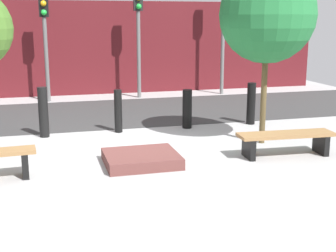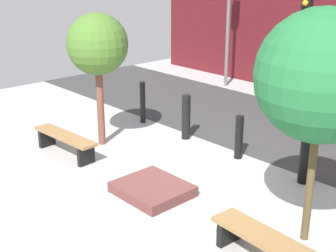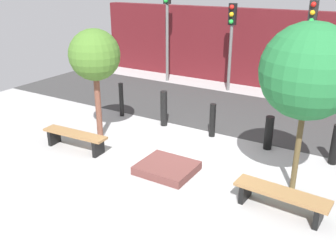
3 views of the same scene
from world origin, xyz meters
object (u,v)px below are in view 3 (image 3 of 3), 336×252
tree_behind_left_bench (95,56)px  traffic_light_mid_east (310,34)px  tree_behind_right_bench (309,72)px  bollard_center (212,120)px  bollard_right (269,133)px  traffic_light_west (167,16)px  bollard_left (164,109)px  traffic_light_mid_west (231,31)px  bench_left (75,137)px  bollard_far_left (121,100)px  bench_right (281,197)px  planter_bed (167,168)px  bollard_far_right (335,145)px

tree_behind_left_bench → traffic_light_mid_east: 7.44m
tree_behind_right_bench → bollard_center: (-2.68, 1.68, -2.07)m
bollard_right → traffic_light_west: traffic_light_west is taller
tree_behind_left_bench → bollard_left: bearing=57.4°
tree_behind_left_bench → bollard_right: size_ratio=3.33×
tree_behind_left_bench → traffic_light_mid_west: 6.33m
bollard_right → traffic_light_mid_east: (-0.19, 4.53, 1.98)m
bench_left → bollard_left: size_ratio=1.73×
tree_behind_left_bench → tree_behind_right_bench: bearing=0.0°
bollard_far_left → traffic_light_mid_east: (4.64, 4.53, 1.88)m
bench_left → bollard_left: (1.08, 2.65, 0.20)m
tree_behind_left_bench → traffic_light_west: (-1.58, 6.21, 0.43)m
traffic_light_mid_west → bench_right: bearing=-60.2°
bollard_far_left → planter_bed: bearing=-37.3°
bollard_far_left → traffic_light_mid_east: bearing=44.3°
bollard_center → traffic_light_mid_east: size_ratio=0.27×
bollard_right → traffic_light_west: (-5.87, 4.53, 2.28)m
bench_left → planter_bed: (2.68, 0.20, -0.24)m
bollard_far_right → bench_right: bearing=-101.4°
planter_bed → bollard_right: size_ratio=1.41×
bench_right → bollard_center: size_ratio=1.90×
bollard_center → traffic_light_mid_east: traffic_light_mid_east is taller
bench_right → bollard_far_left: bearing=159.2°
bollard_far_right → bench_left: bearing=-155.8°
bench_left → bench_right: size_ratio=1.02×
bollard_center → traffic_light_mid_east: 5.13m
bollard_far_left → bollard_left: (1.61, 0.00, -0.01)m
tree_behind_left_bench → tree_behind_right_bench: size_ratio=0.86×
bollard_left → traffic_light_west: 5.69m
traffic_light_west → traffic_light_mid_west: (2.84, -0.00, -0.43)m
tree_behind_left_bench → bollard_center: 3.65m
bollard_far_right → bollard_left: bearing=180.0°
bollard_far_left → bollard_left: bollard_far_left is taller
planter_bed → traffic_light_west: bearing=121.4°
bollard_left → bollard_far_right: (4.82, 0.00, -0.04)m
tree_behind_left_bench → bollard_right: 4.96m
planter_bed → bench_right: bearing=-4.3°
bench_left → bollard_far_left: (-0.53, 2.65, 0.21)m
tree_behind_right_bench → bollard_left: tree_behind_right_bench is taller
bollard_center → bollard_right: bollard_center is taller
traffic_light_mid_west → bollard_far_right: bearing=-44.3°
tree_behind_right_bench → traffic_light_mid_west: size_ratio=1.06×
traffic_light_west → bollard_far_right: bearing=-31.2°
tree_behind_right_bench → bollard_center: size_ratio=3.64×
bench_left → bench_right: bench_left is taller
planter_bed → tree_behind_right_bench: 3.72m
planter_bed → bollard_right: 2.95m
tree_behind_right_bench → bollard_far_left: (-5.90, 1.68, -2.00)m
tree_behind_left_bench → bollard_far_left: (-0.53, 1.68, -1.75)m
planter_bed → bollard_left: size_ratio=1.18×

